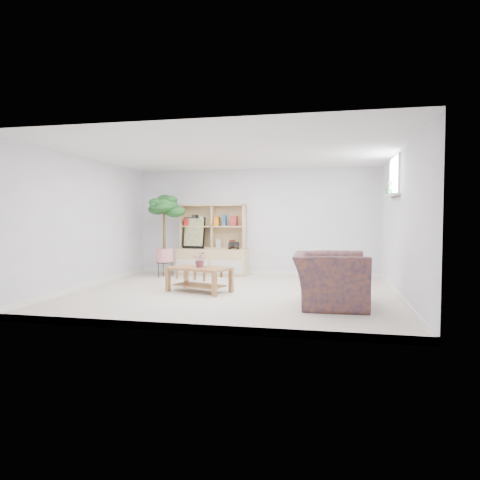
% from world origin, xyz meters
% --- Properties ---
extents(floor, '(5.50, 5.00, 0.01)m').
position_xyz_m(floor, '(0.00, 0.00, 0.00)').
color(floor, silver).
rests_on(floor, ground).
extents(ceiling, '(5.50, 5.00, 0.01)m').
position_xyz_m(ceiling, '(0.00, 0.00, 2.40)').
color(ceiling, white).
rests_on(ceiling, walls).
extents(walls, '(5.51, 5.01, 2.40)m').
position_xyz_m(walls, '(0.00, 0.00, 1.20)').
color(walls, silver).
rests_on(walls, floor).
extents(baseboard, '(5.50, 5.00, 0.10)m').
position_xyz_m(baseboard, '(0.00, 0.00, 0.05)').
color(baseboard, white).
rests_on(baseboard, floor).
extents(window, '(0.10, 0.98, 0.68)m').
position_xyz_m(window, '(2.73, 0.60, 2.00)').
color(window, white).
rests_on(window, walls).
extents(window_sill, '(0.14, 1.00, 0.04)m').
position_xyz_m(window_sill, '(2.67, 0.60, 1.68)').
color(window_sill, white).
rests_on(window_sill, walls).
extents(storage_unit, '(1.60, 0.54, 1.60)m').
position_xyz_m(storage_unit, '(-0.96, 2.24, 0.80)').
color(storage_unit, '#DAC284').
rests_on(storage_unit, floor).
extents(poster, '(0.52, 0.17, 0.71)m').
position_xyz_m(poster, '(-1.37, 2.21, 0.96)').
color(poster, yellow).
rests_on(poster, storage_unit).
extents(toy_truck, '(0.38, 0.30, 0.18)m').
position_xyz_m(toy_truck, '(-0.44, 2.18, 0.69)').
color(toy_truck, black).
rests_on(toy_truck, storage_unit).
extents(coffee_table, '(1.19, 0.90, 0.43)m').
position_xyz_m(coffee_table, '(-0.58, 0.07, 0.22)').
color(coffee_table, olive).
rests_on(coffee_table, floor).
extents(table_plant, '(0.25, 0.21, 0.27)m').
position_xyz_m(table_plant, '(-0.56, 0.05, 0.57)').
color(table_plant, '#1D5729').
rests_on(table_plant, coffee_table).
extents(floor_tree, '(0.70, 0.70, 1.82)m').
position_xyz_m(floor_tree, '(-1.91, 1.75, 0.91)').
color(floor_tree, '#1D4A23').
rests_on(floor_tree, floor).
extents(armchair, '(1.08, 1.24, 0.89)m').
position_xyz_m(armchair, '(1.66, -0.67, 0.45)').
color(armchair, '#161F41').
rests_on(armchair, floor).
extents(sill_plant, '(0.17, 0.15, 0.25)m').
position_xyz_m(sill_plant, '(2.67, 0.77, 1.82)').
color(sill_plant, '#1D4A23').
rests_on(sill_plant, window_sill).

